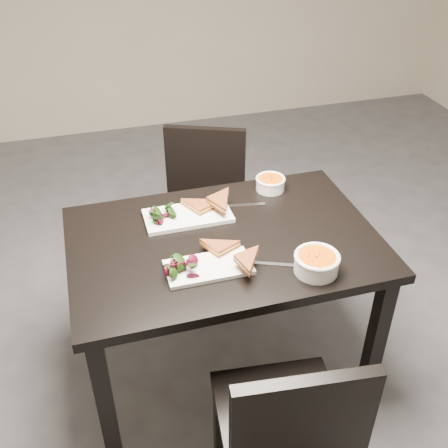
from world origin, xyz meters
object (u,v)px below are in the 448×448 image
chair_near (288,427)px  soup_bowl_far (270,183)px  plate_near (209,267)px  plate_far (188,216)px  table (224,259)px  chair_far (203,201)px  soup_bowl_near (317,262)px

chair_near → soup_bowl_far: bearing=80.2°
plate_near → plate_far: size_ratio=0.88×
plate_far → plate_near: bearing=-90.3°
table → soup_bowl_far: 0.45m
plate_far → chair_far: bearing=69.9°
chair_far → plate_far: chair_far is taller
chair_near → soup_bowl_far: (0.28, 0.98, 0.30)m
chair_near → chair_far: 1.38m
chair_far → plate_far: size_ratio=2.39×
soup_bowl_far → chair_near: bearing=-106.1°
chair_near → plate_near: bearing=109.4°
chair_near → plate_far: 0.91m
chair_near → soup_bowl_far: 1.07m
table → chair_far: size_ratio=1.41×
chair_far → chair_near: bearing=-70.2°
chair_far → soup_bowl_near: bearing=-57.0°
soup_bowl_near → soup_bowl_far: bearing=86.2°
soup_bowl_near → soup_bowl_far: 0.58m
table → plate_near: (-0.10, -0.16, 0.11)m
plate_near → soup_bowl_far: (0.41, 0.46, 0.03)m
chair_far → soup_bowl_far: 0.54m
chair_near → plate_near: chair_near is taller
plate_near → soup_bowl_near: bearing=-17.8°
table → soup_bowl_far: soup_bowl_far is taller
chair_far → plate_near: size_ratio=2.73×
table → chair_far: chair_far is taller
chair_far → soup_bowl_near: size_ratio=5.15×
chair_near → plate_far: (-0.12, 0.86, 0.27)m
plate_near → soup_bowl_far: size_ratio=2.36×
plate_near → soup_bowl_near: soup_bowl_near is taller
soup_bowl_far → chair_far: bearing=118.7°
table → plate_near: size_ratio=3.85×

